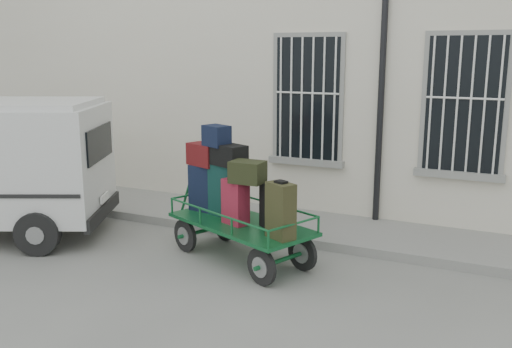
{
  "coord_description": "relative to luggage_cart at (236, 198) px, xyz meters",
  "views": [
    {
      "loc": [
        3.19,
        -6.88,
        3.12
      ],
      "look_at": [
        -0.52,
        1.0,
        1.22
      ],
      "focal_mm": 40.0,
      "sensor_mm": 36.0,
      "label": 1
    }
  ],
  "objects": [
    {
      "name": "sidewalk",
      "position": [
        0.6,
        1.73,
        -0.88
      ],
      "size": [
        24.0,
        1.7,
        0.15
      ],
      "primitive_type": "cube",
      "color": "gray",
      "rests_on": "ground"
    },
    {
      "name": "luggage_cart",
      "position": [
        0.0,
        0.0,
        0.0
      ],
      "size": [
        2.72,
        1.86,
        2.0
      ],
      "rotation": [
        0.0,
        0.0,
        -0.4
      ],
      "color": "black",
      "rests_on": "ground"
    },
    {
      "name": "building",
      "position": [
        0.6,
        5.03,
        2.04
      ],
      "size": [
        24.0,
        5.15,
        6.0
      ],
      "color": "beige",
      "rests_on": "ground"
    },
    {
      "name": "ground",
      "position": [
        0.6,
        -0.47,
        -0.96
      ],
      "size": [
        80.0,
        80.0,
        0.0
      ],
      "primitive_type": "plane",
      "color": "slate",
      "rests_on": "ground"
    }
  ]
}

